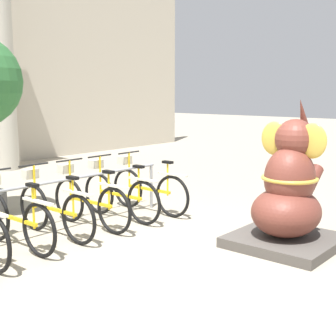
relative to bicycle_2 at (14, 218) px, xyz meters
The scene contains 8 objects.
ground_plane 2.27m from the bicycle_2, 55.84° to the right, with size 60.00×60.00×0.00m, color #9E937F.
bike_rack 0.66m from the bicycle_2, ahead, with size 4.27×0.05×0.77m.
bicycle_2 is the anchor object (origin of this frame).
bicycle_3 0.61m from the bicycle_2, ahead, with size 0.48×1.69×0.98m.
bicycle_4 1.22m from the bicycle_2, ahead, with size 0.48×1.69×0.98m.
bicycle_5 1.84m from the bicycle_2, ahead, with size 0.48×1.69×0.98m.
bicycle_6 2.45m from the bicycle_2, ahead, with size 0.48×1.69×0.98m.
elephant_statue 3.54m from the bicycle_2, 47.49° to the right, with size 1.28×1.28×1.94m.
Camera 1 is at (-4.38, -3.39, 1.99)m, focal length 50.00 mm.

